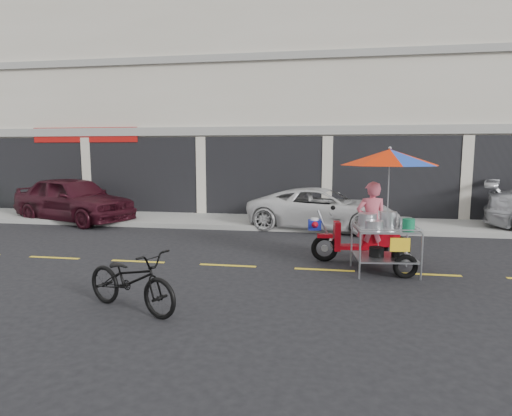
% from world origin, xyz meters
% --- Properties ---
extents(ground, '(90.00, 90.00, 0.00)m').
position_xyz_m(ground, '(0.00, 0.00, 0.00)').
color(ground, black).
extents(sidewalk, '(45.00, 3.00, 0.15)m').
position_xyz_m(sidewalk, '(0.00, 5.50, 0.07)').
color(sidewalk, gray).
rests_on(sidewalk, ground).
extents(shophouse_block, '(36.00, 8.11, 10.40)m').
position_xyz_m(shophouse_block, '(2.82, 10.59, 4.24)').
color(shophouse_block, beige).
rests_on(shophouse_block, ground).
extents(centerline, '(42.00, 0.10, 0.01)m').
position_xyz_m(centerline, '(0.00, 0.00, 0.00)').
color(centerline, gold).
rests_on(centerline, ground).
extents(maroon_sedan, '(4.91, 3.28, 1.55)m').
position_xyz_m(maroon_sedan, '(-8.48, 4.70, 0.78)').
color(maroon_sedan, '#320D16').
rests_on(maroon_sedan, ground).
extents(white_pickup, '(4.82, 2.80, 1.26)m').
position_xyz_m(white_pickup, '(-0.10, 4.70, 0.63)').
color(white_pickup, silver).
rests_on(white_pickup, ground).
extents(near_bicycle, '(1.89, 1.27, 0.94)m').
position_xyz_m(near_bicycle, '(-2.82, -2.73, 0.47)').
color(near_bicycle, black).
rests_on(near_bicycle, ground).
extents(food_vendor_rig, '(2.62, 2.09, 2.47)m').
position_xyz_m(food_vendor_rig, '(1.09, 0.34, 1.55)').
color(food_vendor_rig, black).
rests_on(food_vendor_rig, ground).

